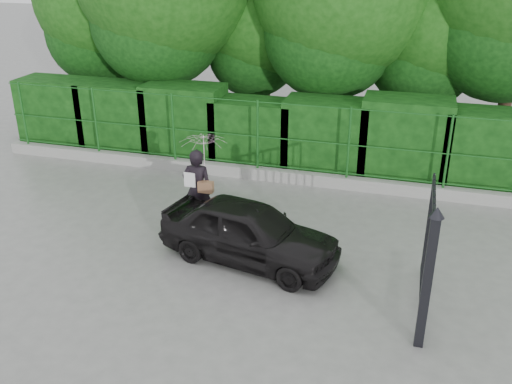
# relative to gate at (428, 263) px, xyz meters

# --- Properties ---
(ground) EXTENTS (80.00, 80.00, 0.00)m
(ground) POSITION_rel_gate_xyz_m (-4.60, 0.72, -1.19)
(ground) COLOR gray
(kerb) EXTENTS (14.00, 0.25, 0.30)m
(kerb) POSITION_rel_gate_xyz_m (-4.60, 5.22, -1.04)
(kerb) COLOR #9E9E99
(kerb) RESTS_ON ground
(fence) EXTENTS (14.13, 0.06, 1.80)m
(fence) POSITION_rel_gate_xyz_m (-4.38, 5.22, 0.01)
(fence) COLOR #18561B
(fence) RESTS_ON kerb
(hedge) EXTENTS (14.20, 1.20, 2.15)m
(hedge) POSITION_rel_gate_xyz_m (-4.59, 6.22, -0.19)
(hedge) COLOR black
(hedge) RESTS_ON ground
(gate) EXTENTS (0.22, 2.33, 2.36)m
(gate) POSITION_rel_gate_xyz_m (0.00, 0.00, 0.00)
(gate) COLOR black
(gate) RESTS_ON ground
(woman) EXTENTS (0.98, 0.99, 2.08)m
(woman) POSITION_rel_gate_xyz_m (-4.60, 2.35, 0.18)
(woman) COLOR black
(woman) RESTS_ON ground
(car) EXTENTS (3.75, 2.12, 1.20)m
(car) POSITION_rel_gate_xyz_m (-3.24, 1.26, -0.59)
(car) COLOR black
(car) RESTS_ON ground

